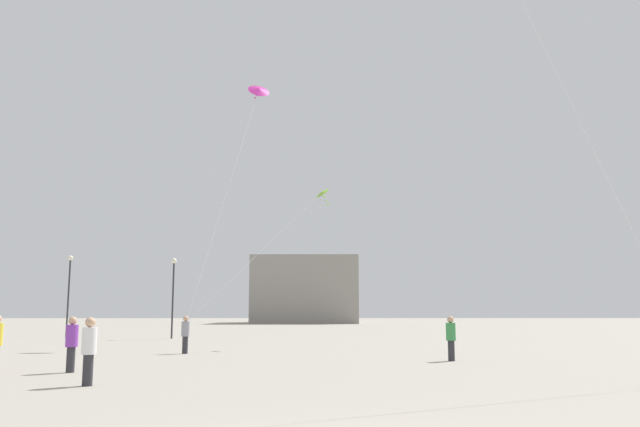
{
  "coord_description": "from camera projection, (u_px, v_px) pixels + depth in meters",
  "views": [
    {
      "loc": [
        -0.43,
        -8.23,
        1.88
      ],
      "look_at": [
        0.0,
        17.84,
        5.77
      ],
      "focal_mm": 36.48,
      "sensor_mm": 36.0,
      "label": 1
    }
  ],
  "objects": [
    {
      "name": "person_in_purple",
      "position": [
        72.0,
        342.0,
        19.87
      ],
      "size": [
        0.37,
        0.37,
        1.69
      ],
      "rotation": [
        0.0,
        0.0,
        3.6
      ],
      "color": "#2D2D33",
      "rests_on": "ground_plane"
    },
    {
      "name": "person_in_green",
      "position": [
        451.0,
        336.0,
        24.32
      ],
      "size": [
        0.36,
        0.36,
        1.66
      ],
      "rotation": [
        0.0,
        0.0,
        0.84
      ],
      "color": "#2D2D33",
      "rests_on": "ground_plane"
    },
    {
      "name": "person_in_white",
      "position": [
        89.0,
        348.0,
        16.37
      ],
      "size": [
        0.37,
        0.37,
        1.7
      ],
      "rotation": [
        0.0,
        0.0,
        4.33
      ],
      "color": "#2D2D33",
      "rests_on": "ground_plane"
    },
    {
      "name": "person_in_grey",
      "position": [
        185.0,
        333.0,
        28.44
      ],
      "size": [
        0.36,
        0.36,
        1.64
      ],
      "rotation": [
        0.0,
        0.0,
        1.73
      ],
      "color": "#2D2D33",
      "rests_on": "ground_plane"
    },
    {
      "name": "kite_lime_diamond",
      "position": [
        320.0,
        195.0,
        35.05
      ],
      "size": [
        6.61,
        6.16,
        7.21
      ],
      "color": "#8CD12D"
    },
    {
      "name": "kite_magenta_diamond",
      "position": [
        259.0,
        91.0,
        38.28
      ],
      "size": [
        3.21,
        8.62,
        14.01
      ],
      "color": "#D12899"
    },
    {
      "name": "building_left_hall",
      "position": [
        305.0,
        290.0,
        98.07
      ],
      "size": [
        15.79,
        14.55,
        9.72
      ],
      "color": "gray",
      "rests_on": "ground_plane"
    },
    {
      "name": "lamppost_east",
      "position": [
        173.0,
        285.0,
        43.94
      ],
      "size": [
        0.36,
        0.36,
        5.38
      ],
      "color": "#2D2D30",
      "rests_on": "ground_plane"
    },
    {
      "name": "lamppost_west",
      "position": [
        69.0,
        283.0,
        46.03
      ],
      "size": [
        0.36,
        0.36,
        5.75
      ],
      "color": "#2D2D30",
      "rests_on": "ground_plane"
    }
  ]
}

